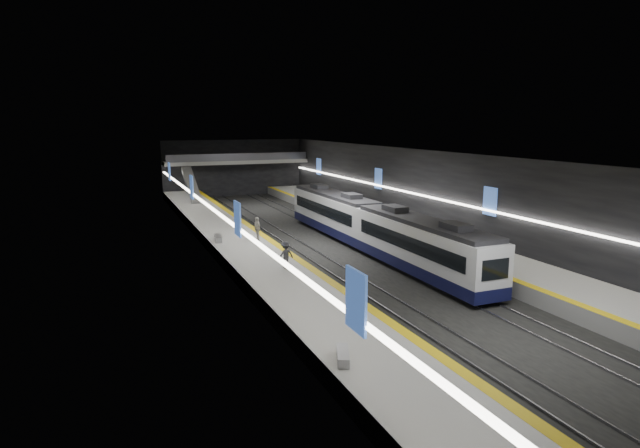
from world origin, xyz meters
name	(u,v)px	position (x,y,z in m)	size (l,w,h in m)	color
ground	(331,247)	(0.00, 0.00, 0.00)	(70.00, 70.00, 0.00)	black
ceiling	(331,153)	(0.00, 0.00, 8.00)	(20.00, 70.00, 0.04)	beige
wall_left	(212,208)	(-10.00, 0.00, 4.00)	(0.04, 70.00, 8.00)	black
wall_right	(432,195)	(10.00, 0.00, 4.00)	(0.04, 70.00, 8.00)	black
wall_back	(234,168)	(0.00, 35.00, 4.00)	(20.00, 0.04, 8.00)	black
platform_left	(245,249)	(-7.50, 0.00, 0.50)	(5.00, 70.00, 1.00)	slate
tile_surface_left	(245,243)	(-7.50, 0.00, 1.01)	(5.00, 70.00, 0.02)	#A8A8A3
tactile_strip_left	(271,241)	(-5.30, 0.00, 1.02)	(0.60, 70.00, 0.02)	yellow
platform_right	(407,234)	(7.50, 0.00, 0.50)	(5.00, 70.00, 1.00)	slate
tile_surface_right	(407,229)	(7.50, 0.00, 1.01)	(5.00, 70.00, 0.02)	#A8A8A3
tactile_strip_right	(385,231)	(5.30, 0.00, 1.02)	(0.60, 70.00, 0.02)	yellow
rails	(331,246)	(0.00, 0.00, 0.06)	(6.52, 70.00, 0.12)	gray
train	(371,225)	(2.50, -2.57, 2.20)	(2.69, 30.04, 3.60)	#0F1037
ad_posters	(326,193)	(0.00, 1.00, 4.50)	(19.94, 53.50, 2.20)	#385DAA
cove_light_left	(215,210)	(-9.80, 0.00, 3.80)	(0.25, 68.60, 0.12)	white
cove_light_right	(430,197)	(9.80, 0.00, 3.80)	(0.25, 68.60, 0.12)	white
mezzanine_bridge	(237,162)	(0.00, 32.93, 5.04)	(20.00, 3.00, 1.50)	gray
escalator	(191,185)	(-7.50, 26.00, 2.90)	(1.20, 8.00, 0.60)	#99999E
bench_left_near	(343,356)	(-9.16, -22.33, 1.21)	(0.47, 1.70, 0.41)	#99999E
bench_left_far	(218,238)	(-9.29, 1.59, 1.23)	(0.52, 1.88, 0.46)	#99999E
bench_right_far	(347,200)	(9.50, 17.03, 1.20)	(0.46, 1.64, 0.40)	#99999E
passenger_right_a	(384,218)	(5.95, 1.38, 1.91)	(0.66, 0.44, 1.82)	#BA5E45
passenger_left_a	(257,229)	(-6.25, 0.67, 1.96)	(1.13, 0.47, 1.92)	beige
passenger_left_b	(286,255)	(-6.80, -8.14, 1.88)	(1.14, 0.65, 1.76)	#43444B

